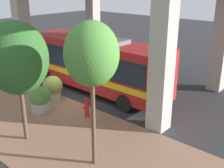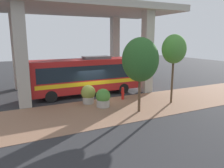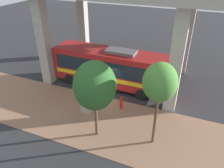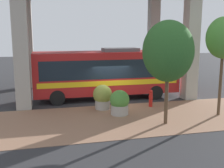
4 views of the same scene
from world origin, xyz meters
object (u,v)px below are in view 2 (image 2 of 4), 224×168
object	(u,v)px
street_tree_far	(174,49)
planter_middle	(103,98)
bus	(87,74)
fire_hydrant	(123,93)
street_tree_near	(140,60)
planter_front	(88,94)

from	to	relation	value
street_tree_far	planter_middle	bearing A→B (deg)	75.51
bus	street_tree_far	bearing A→B (deg)	-136.36
planter_middle	fire_hydrant	bearing A→B (deg)	-63.37
fire_hydrant	street_tree_far	world-z (taller)	street_tree_far
bus	street_tree_far	xyz separation A→B (m)	(-5.64, -5.38, 2.45)
bus	fire_hydrant	bearing A→B (deg)	-143.46
bus	fire_hydrant	size ratio (longest dim) A/B	9.12
bus	street_tree_near	xyz separation A→B (m)	(-6.36, -1.75, 1.83)
bus	planter_middle	size ratio (longest dim) A/B	7.00
planter_front	planter_middle	xyz separation A→B (m)	(-1.41, -0.71, -0.07)
street_tree_near	street_tree_far	size ratio (longest dim) A/B	0.96
bus	street_tree_far	size ratio (longest dim) A/B	1.82
bus	fire_hydrant	distance (m)	3.99
planter_front	planter_middle	size ratio (longest dim) A/B	1.05
street_tree_far	planter_front	bearing A→B (deg)	65.60
bus	street_tree_near	distance (m)	6.85
planter_front	planter_middle	bearing A→B (deg)	-153.12
fire_hydrant	planter_front	bearing A→B (deg)	86.22
planter_front	bus	bearing A→B (deg)	-17.51
planter_front	street_tree_near	world-z (taller)	street_tree_near
bus	street_tree_near	bearing A→B (deg)	-164.65
fire_hydrant	planter_middle	bearing A→B (deg)	116.63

